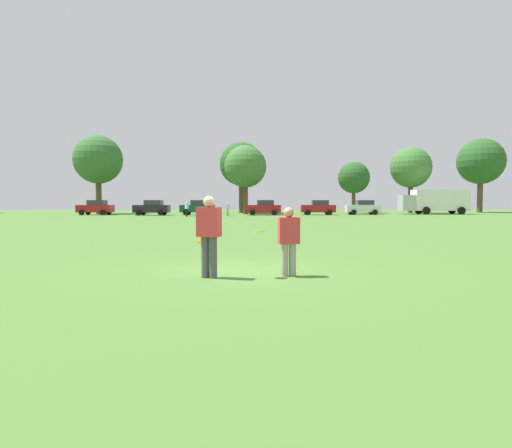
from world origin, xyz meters
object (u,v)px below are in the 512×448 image
object	(u,v)px
bystander_sideline_watcher	(227,208)
bystander_far_jogger	(187,208)
frisbee	(259,232)
parked_car_mid_left	(152,208)
parked_car_near_right	(318,207)
parked_car_center	(198,207)
parked_car_far_right	(363,207)
player_thrower	(209,232)
player_defender	(289,238)
parked_car_mid_right	(264,208)
traffic_cone	(202,237)
parked_car_near_left	(96,207)
box_truck	(435,201)

from	to	relation	value
bystander_sideline_watcher	bystander_far_jogger	bearing A→B (deg)	-160.12
frisbee	bystander_far_jogger	size ratio (longest dim) A/B	0.16
parked_car_mid_left	bystander_far_jogger	world-z (taller)	parked_car_mid_left
parked_car_near_right	bystander_far_jogger	distance (m)	16.37
parked_car_center	parked_car_far_right	size ratio (longest dim) A/B	1.00
parked_car_near_right	parked_car_far_right	world-z (taller)	same
player_thrower	player_defender	distance (m)	1.80
parked_car_mid_right	traffic_cone	bearing A→B (deg)	-97.70
traffic_cone	parked_car_near_right	size ratio (longest dim) A/B	0.11
parked_car_near_left	parked_car_near_right	xyz separation A→B (m)	(27.41, -1.00, 0.00)
parked_car_near_left	parked_car_center	bearing A→B (deg)	-0.84
traffic_cone	parked_car_near_left	xyz separation A→B (m)	(-15.95, 36.32, 0.69)
frisbee	traffic_cone	distance (m)	8.47
parked_car_near_right	bystander_far_jogger	world-z (taller)	parked_car_near_right
parked_car_mid_left	traffic_cone	bearing A→B (deg)	-75.86
traffic_cone	parked_car_far_right	size ratio (longest dim) A/B	0.11
player_thrower	bystander_sideline_watcher	xyz separation A→B (m)	(-0.49, 40.11, -0.16)
parked_car_near_right	bystander_far_jogger	bearing A→B (deg)	-162.10
frisbee	parked_car_far_right	xyz separation A→B (m)	(15.34, 44.19, -0.09)
parked_car_mid_left	box_truck	xyz separation A→B (m)	(35.85, 2.47, 0.83)
box_truck	frisbee	bearing A→B (deg)	-118.89
parked_car_mid_left	parked_car_mid_right	distance (m)	13.49
parked_car_mid_right	parked_car_near_right	distance (m)	6.78
player_defender	parked_car_center	size ratio (longest dim) A/B	0.36
bystander_far_jogger	player_thrower	bearing A→B (deg)	-82.69
parked_car_far_right	parked_car_near_left	bearing A→B (deg)	179.40
player_thrower	box_truck	world-z (taller)	box_truck
parked_car_mid_right	box_truck	world-z (taller)	box_truck
player_defender	box_truck	bearing A→B (deg)	61.70
parked_car_mid_right	box_truck	bearing A→B (deg)	6.55
parked_car_mid_left	parked_car_far_right	xyz separation A→B (m)	(26.05, 1.11, 0.00)
frisbee	parked_car_near_right	size ratio (longest dim) A/B	0.06
player_thrower	frisbee	distance (m)	1.09
parked_car_mid_left	parked_car_mid_right	xyz separation A→B (m)	(13.49, -0.09, 0.00)
player_thrower	parked_car_center	distance (m)	44.55
box_truck	bystander_sideline_watcher	xyz separation A→B (m)	(-26.72, -5.44, -0.89)
parked_car_near_left	bystander_far_jogger	size ratio (longest dim) A/B	2.57
parked_car_center	parked_car_far_right	world-z (taller)	same
player_thrower	parked_car_near_right	distance (m)	44.81
parked_car_center	parked_car_near_right	size ratio (longest dim) A/B	1.00
parked_car_near_right	box_truck	bearing A→B (deg)	7.38
box_truck	parked_car_mid_left	bearing A→B (deg)	-176.05
player_thrower	bystander_sideline_watcher	size ratio (longest dim) A/B	1.18
parked_car_center	bystander_far_jogger	bearing A→B (deg)	-96.93
box_truck	parked_car_center	bearing A→B (deg)	-177.74
traffic_cone	parked_car_mid_right	size ratio (longest dim) A/B	0.11
player_thrower	parked_car_far_right	size ratio (longest dim) A/B	0.42
player_defender	parked_car_mid_right	bearing A→B (deg)	87.21
frisbee	parked_car_mid_left	xyz separation A→B (m)	(-10.71, 43.09, -0.09)
parked_car_mid_right	frisbee	bearing A→B (deg)	-93.70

